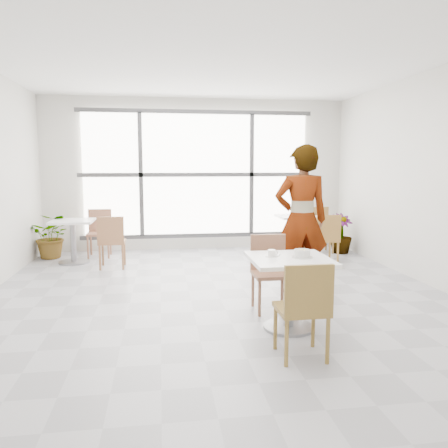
{
  "coord_description": "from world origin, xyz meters",
  "views": [
    {
      "loc": [
        -0.73,
        -5.33,
        1.67
      ],
      "look_at": [
        0.0,
        -0.3,
        1.0
      ],
      "focal_mm": 35.21,
      "sensor_mm": 36.0,
      "label": 1
    }
  ],
  "objects": [
    {
      "name": "person",
      "position": [
        1.09,
        0.16,
        0.97
      ],
      "size": [
        0.72,
        0.49,
        1.95
      ],
      "primitive_type": "imported",
      "rotation": [
        0.0,
        0.0,
        3.11
      ],
      "color": "black",
      "rests_on": "ground"
    },
    {
      "name": "window",
      "position": [
        0.0,
        3.44,
        1.5
      ],
      "size": [
        4.6,
        0.07,
        2.52
      ],
      "color": "white",
      "rests_on": "ground"
    },
    {
      "name": "bg_table_left",
      "position": [
        -2.24,
        2.45,
        0.49
      ],
      "size": [
        0.7,
        0.7,
        0.75
      ],
      "color": "white",
      "rests_on": "ground"
    },
    {
      "name": "chair_near",
      "position": [
        0.47,
        -1.84,
        0.5
      ],
      "size": [
        0.42,
        0.42,
        0.87
      ],
      "rotation": [
        0.0,
        0.0,
        3.14
      ],
      "color": "olive",
      "rests_on": "ground"
    },
    {
      "name": "bg_chair_right_near",
      "position": [
        2.01,
        1.63,
        0.5
      ],
      "size": [
        0.42,
        0.42,
        0.87
      ],
      "rotation": [
        0.0,
        0.0,
        3.14
      ],
      "color": "olive",
      "rests_on": "ground"
    },
    {
      "name": "oatmeal_bowl",
      "position": [
        0.68,
        -1.11,
        0.79
      ],
      "size": [
        0.21,
        0.21,
        0.09
      ],
      "color": "silver",
      "rests_on": "main_table"
    },
    {
      "name": "bg_table_right",
      "position": [
        1.8,
        2.56,
        0.49
      ],
      "size": [
        0.7,
        0.7,
        0.75
      ],
      "color": "white",
      "rests_on": "ground"
    },
    {
      "name": "bg_chair_left_near",
      "position": [
        -1.53,
        1.9,
        0.5
      ],
      "size": [
        0.42,
        0.42,
        0.87
      ],
      "rotation": [
        0.0,
        0.0,
        3.14
      ],
      "color": "#9B6642",
      "rests_on": "ground"
    },
    {
      "name": "floor",
      "position": [
        0.0,
        0.0,
        0.0
      ],
      "size": [
        7.0,
        7.0,
        0.0
      ],
      "primitive_type": "plane",
      "color": "#9E9EA5",
      "rests_on": "ground"
    },
    {
      "name": "main_table",
      "position": [
        0.56,
        -1.1,
        0.52
      ],
      "size": [
        0.8,
        0.8,
        0.75
      ],
      "color": "white",
      "rests_on": "ground"
    },
    {
      "name": "plant_left",
      "position": [
        -2.7,
        2.93,
        0.41
      ],
      "size": [
        0.8,
        0.72,
        0.82
      ],
      "primitive_type": "imported",
      "rotation": [
        0.0,
        0.0,
        -0.11
      ],
      "color": "#3A8639",
      "rests_on": "ground"
    },
    {
      "name": "coffee_cup",
      "position": [
        0.4,
        -1.01,
        0.78
      ],
      "size": [
        0.16,
        0.13,
        0.07
      ],
      "color": "white",
      "rests_on": "main_table"
    },
    {
      "name": "plant_right",
      "position": [
        2.7,
        2.62,
        0.38
      ],
      "size": [
        0.51,
        0.51,
        0.76
      ],
      "primitive_type": "imported",
      "rotation": [
        0.0,
        0.0,
        0.22
      ],
      "color": "#477B43",
      "rests_on": "ground"
    },
    {
      "name": "wall_front",
      "position": [
        0.0,
        -3.5,
        1.5
      ],
      "size": [
        6.0,
        0.0,
        6.0
      ],
      "primitive_type": "plane",
      "rotation": [
        -1.57,
        0.0,
        0.0
      ],
      "color": "silver",
      "rests_on": "ground"
    },
    {
      "name": "wall_back",
      "position": [
        0.0,
        3.5,
        1.5
      ],
      "size": [
        6.0,
        0.0,
        6.0
      ],
      "primitive_type": "plane",
      "rotation": [
        1.57,
        0.0,
        0.0
      ],
      "color": "silver",
      "rests_on": "ground"
    },
    {
      "name": "bg_chair_right_far",
      "position": [
        2.35,
        2.82,
        0.5
      ],
      "size": [
        0.42,
        0.42,
        0.87
      ],
      "color": "olive",
      "rests_on": "ground"
    },
    {
      "name": "chair_far",
      "position": [
        0.52,
        -0.43,
        0.5
      ],
      "size": [
        0.42,
        0.42,
        0.87
      ],
      "color": "#8C5C42",
      "rests_on": "ground"
    },
    {
      "name": "bg_chair_left_far",
      "position": [
        -1.86,
        3.0,
        0.5
      ],
      "size": [
        0.42,
        0.42,
        0.87
      ],
      "color": "#A36B50",
      "rests_on": "ground"
    },
    {
      "name": "ceiling",
      "position": [
        0.0,
        0.0,
        3.0
      ],
      "size": [
        7.0,
        7.0,
        0.0
      ],
      "primitive_type": "plane",
      "rotation": [
        3.14,
        0.0,
        0.0
      ],
      "color": "white",
      "rests_on": "ground"
    },
    {
      "name": "wall_right",
      "position": [
        3.0,
        0.0,
        1.5
      ],
      "size": [
        0.0,
        7.0,
        7.0
      ],
      "primitive_type": "plane",
      "rotation": [
        1.57,
        0.0,
        -1.57
      ],
      "color": "silver",
      "rests_on": "ground"
    }
  ]
}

